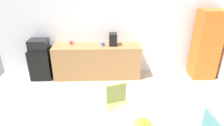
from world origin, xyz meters
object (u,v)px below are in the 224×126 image
chair_olive (118,101)px  mug_green (103,44)px  mini_fridge (42,63)px  locker_cabinet (206,45)px  microwave (38,44)px  fruit_bowl (144,125)px  coffee_maker (113,39)px  mug_white (71,43)px

chair_olive → mug_green: mug_green is taller
mini_fridge → locker_cabinet: size_ratio=0.45×
microwave → locker_cabinet: locker_cabinet is taller
mini_fridge → fruit_bowl: (2.23, -2.86, 0.38)m
chair_olive → fruit_bowl: fruit_bowl is taller
coffee_maker → mug_green: bearing=-171.3°
mini_fridge → fruit_bowl: size_ratio=3.25×
mini_fridge → locker_cabinet: bearing=-1.3°
mini_fridge → mug_white: bearing=6.6°
mug_green → mug_white: bearing=170.7°
locker_cabinet → mug_green: (-2.70, 0.06, 0.04)m
mug_white → mug_green: size_ratio=1.00×
locker_cabinet → fruit_bowl: size_ratio=7.28×
fruit_bowl → mug_green: bearing=101.5°
chair_olive → mug_green: (-0.28, 1.90, 0.43)m
mug_white → coffee_maker: (1.10, -0.10, 0.11)m
chair_olive → fruit_bowl: (0.29, -0.92, 0.27)m
microwave → coffee_maker: coffee_maker is taller
fruit_bowl → mug_green: 2.88m
microwave → locker_cabinet: 4.35m
microwave → coffee_maker: (1.92, 0.00, 0.11)m
fruit_bowl → mug_white: mug_white is taller
mug_green → fruit_bowl: bearing=-78.5°
fruit_bowl → coffee_maker: 2.89m
mini_fridge → fruit_bowl: fruit_bowl is taller
chair_olive → mug_green: size_ratio=6.43×
locker_cabinet → coffee_maker: bearing=177.6°
locker_cabinet → chair_olive: locker_cabinet is taller
mug_white → coffee_maker: coffee_maker is taller
locker_cabinet → mug_white: 3.53m
locker_cabinet → chair_olive: bearing=-142.7°
mini_fridge → microwave: size_ratio=1.70×
mug_white → chair_olive: bearing=-61.3°
microwave → mug_white: microwave is taller
mug_green → locker_cabinet: bearing=-1.3°
fruit_bowl → mug_green: size_ratio=1.94×
microwave → mug_green: 1.65m
mini_fridge → coffee_maker: bearing=0.0°
coffee_maker → mug_white: bearing=175.0°
mug_green → microwave: bearing=178.6°
microwave → fruit_bowl: microwave is taller
chair_olive → coffee_maker: coffee_maker is taller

